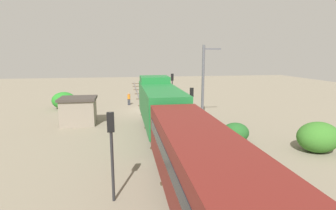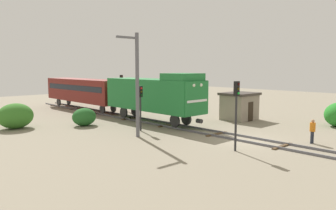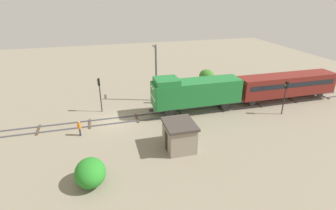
# 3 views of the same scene
# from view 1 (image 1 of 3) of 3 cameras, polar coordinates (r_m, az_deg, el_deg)

# --- Properties ---
(ground_plane) EXTENTS (99.32, 99.32, 0.00)m
(ground_plane) POSITION_cam_1_polar(r_m,az_deg,el_deg) (33.03, -4.18, -1.08)
(ground_plane) COLOR gray
(railway_track) EXTENTS (2.40, 66.21, 0.16)m
(railway_track) POSITION_cam_1_polar(r_m,az_deg,el_deg) (33.01, -4.18, -0.96)
(railway_track) COLOR #595960
(railway_track) RESTS_ON ground
(locomotive) EXTENTS (2.90, 11.60, 4.60)m
(locomotive) POSITION_cam_1_polar(r_m,az_deg,el_deg) (22.57, -1.86, 0.49)
(locomotive) COLOR #1E7233
(locomotive) RESTS_ON railway_track
(passenger_car_leading) EXTENTS (2.84, 14.00, 3.66)m
(passenger_car_leading) POSITION_cam_1_polar(r_m,az_deg,el_deg) (10.13, 8.57, -14.58)
(passenger_car_leading) COLOR maroon
(passenger_car_leading) RESTS_ON railway_track
(traffic_signal_near) EXTENTS (0.32, 0.34, 4.42)m
(traffic_signal_near) POSITION_cam_1_polar(r_m,az_deg,el_deg) (34.18, 0.92, 4.56)
(traffic_signal_near) COLOR #262628
(traffic_signal_near) RESTS_ON ground
(traffic_signal_mid) EXTENTS (0.32, 0.34, 3.74)m
(traffic_signal_mid) POSITION_cam_1_polar(r_m,az_deg,el_deg) (25.31, 5.14, 1.23)
(traffic_signal_mid) COLOR #262628
(traffic_signal_mid) RESTS_ON ground
(traffic_signal_far) EXTENTS (0.32, 0.34, 4.32)m
(traffic_signal_far) POSITION_cam_1_polar(r_m,az_deg,el_deg) (12.34, -12.22, -7.58)
(traffic_signal_far) COLOR #262628
(traffic_signal_far) RESTS_ON ground
(worker_near_track) EXTENTS (0.38, 0.38, 1.70)m
(worker_near_track) POSITION_cam_1_polar(r_m,az_deg,el_deg) (36.36, -8.52, 1.54)
(worker_near_track) COLOR #262B38
(worker_near_track) RESTS_ON ground
(catenary_mast) EXTENTS (1.94, 0.28, 7.81)m
(catenary_mast) POSITION_cam_1_polar(r_m,az_deg,el_deg) (27.12, 7.75, 5.10)
(catenary_mast) COLOR #595960
(catenary_mast) RESTS_ON ground
(relay_hut) EXTENTS (3.50, 2.90, 2.74)m
(relay_hut) POSITION_cam_1_polar(r_m,az_deg,el_deg) (27.37, -18.89, -1.19)
(relay_hut) COLOR gray
(relay_hut) RESTS_ON ground
(bush_near) EXTENTS (2.96, 2.42, 2.15)m
(bush_near) POSITION_cam_1_polar(r_m,az_deg,el_deg) (36.10, -21.73, 0.94)
(bush_near) COLOR #278026
(bush_near) RESTS_ON ground
(bush_mid) EXTENTS (3.01, 2.46, 2.19)m
(bush_mid) POSITION_cam_1_polar(r_m,az_deg,el_deg) (21.57, 29.88, -6.08)
(bush_mid) COLOR #367426
(bush_mid) RESTS_ON ground
(bush_far) EXTENTS (2.20, 1.80, 1.60)m
(bush_far) POSITION_cam_1_polar(r_m,az_deg,el_deg) (21.40, 14.41, -5.88)
(bush_far) COLOR #245E26
(bush_far) RESTS_ON ground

